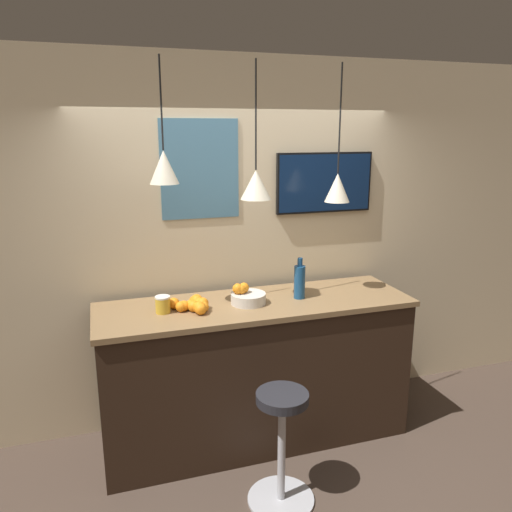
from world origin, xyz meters
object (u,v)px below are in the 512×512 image
spread_jar (163,304)px  mounted_tv (325,183)px  bar_stool (282,436)px  fruit_bowl (247,296)px  juice_bottle (300,281)px

spread_jar → mounted_tv: (1.40, 0.42, 0.75)m
bar_stool → spread_jar: spread_jar is taller
fruit_bowl → juice_bottle: 0.42m
fruit_bowl → juice_bottle: size_ratio=0.82×
bar_stool → juice_bottle: (0.40, 0.71, 0.78)m
spread_jar → mounted_tv: size_ratio=0.14×
bar_stool → fruit_bowl: bearing=90.9°
juice_bottle → mounted_tv: mounted_tv is taller
juice_bottle → mounted_tv: bearing=48.0°
fruit_bowl → spread_jar: bearing=-179.7°
bar_stool → mounted_tv: (0.78, 1.14, 1.46)m
juice_bottle → spread_jar: (-1.02, 0.00, -0.07)m
mounted_tv → juice_bottle: bearing=-132.0°
juice_bottle → spread_jar: 1.02m
bar_stool → spread_jar: bearing=131.0°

